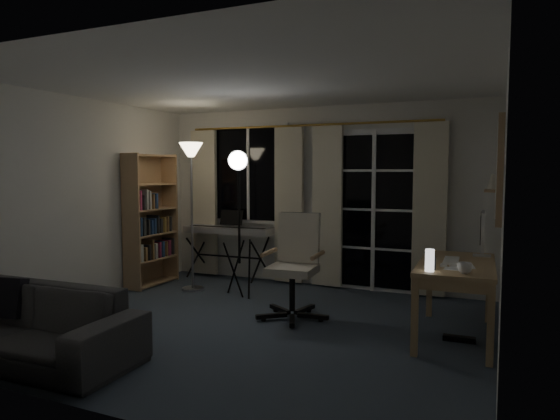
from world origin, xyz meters
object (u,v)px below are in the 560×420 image
object	(u,v)px
sofa	(21,312)
office_chair	(296,256)
mug	(465,267)
torchiere_lamp	(191,172)
desk	(456,272)
bookshelf	(148,223)
monitor	(482,229)
studio_light	(238,178)
keyboard_piano	(228,231)

from	to	relation	value
sofa	office_chair	bearing A→B (deg)	50.71
mug	sofa	world-z (taller)	mug
torchiere_lamp	mug	size ratio (longest dim) A/B	16.45
torchiere_lamp	sofa	xyz separation A→B (m)	(0.07, -2.58, -1.14)
desk	bookshelf	bearing A→B (deg)	169.58
bookshelf	desk	size ratio (longest dim) A/B	1.32
office_chair	monitor	xyz separation A→B (m)	(1.82, 0.39, 0.33)
monitor	mug	world-z (taller)	monitor
torchiere_lamp	studio_light	world-z (taller)	torchiere_lamp
desk	sofa	bearing A→B (deg)	-149.77
monitor	desk	bearing A→B (deg)	-115.46
torchiere_lamp	monitor	bearing A→B (deg)	-1.92
sofa	desk	bearing A→B (deg)	30.21
sofa	studio_light	bearing A→B (deg)	73.18
torchiere_lamp	monitor	xyz separation A→B (m)	(3.47, -0.12, -0.56)
torchiere_lamp	keyboard_piano	world-z (taller)	torchiere_lamp
monitor	office_chair	bearing A→B (deg)	-169.82
desk	sofa	world-z (taller)	sofa
office_chair	sofa	size ratio (longest dim) A/B	0.54
torchiere_lamp	mug	xyz separation A→B (m)	(3.38, -1.07, -0.77)
bookshelf	mug	distance (m)	4.25
torchiere_lamp	studio_light	xyz separation A→B (m)	(0.73, -0.08, -0.07)
bookshelf	desk	bearing A→B (deg)	-8.34
bookshelf	mug	world-z (taller)	bookshelf
bookshelf	desk	xyz separation A→B (m)	(4.00, -0.60, -0.22)
keyboard_piano	sofa	bearing A→B (deg)	-93.52
keyboard_piano	sofa	xyz separation A→B (m)	(-0.08, -3.25, -0.31)
keyboard_piano	office_chair	bearing A→B (deg)	-39.98
torchiere_lamp	bookshelf	bearing A→B (deg)	177.08
torchiere_lamp	monitor	size ratio (longest dim) A/B	3.74
keyboard_piano	sofa	size ratio (longest dim) A/B	0.64
office_chair	desk	world-z (taller)	office_chair
office_chair	sofa	bearing A→B (deg)	-131.81
desk	mug	xyz separation A→B (m)	(0.10, -0.50, 0.15)
bookshelf	studio_light	bearing A→B (deg)	-4.51
sofa	monitor	bearing A→B (deg)	33.99
bookshelf	office_chair	distance (m)	2.45
keyboard_piano	office_chair	distance (m)	1.91
studio_light	keyboard_piano	bearing A→B (deg)	104.36
torchiere_lamp	desk	distance (m)	3.45
desk	sofa	distance (m)	3.79
bookshelf	desk	world-z (taller)	bookshelf
monitor	sofa	bearing A→B (deg)	-145.99
bookshelf	monitor	size ratio (longest dim) A/B	3.48
keyboard_piano	studio_light	distance (m)	1.22
sofa	torchiere_lamp	bearing A→B (deg)	89.61
keyboard_piano	mug	world-z (taller)	keyboard_piano
monitor	bookshelf	bearing A→B (deg)	176.06
desk	office_chair	bearing A→B (deg)	175.95
office_chair	mug	distance (m)	1.82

